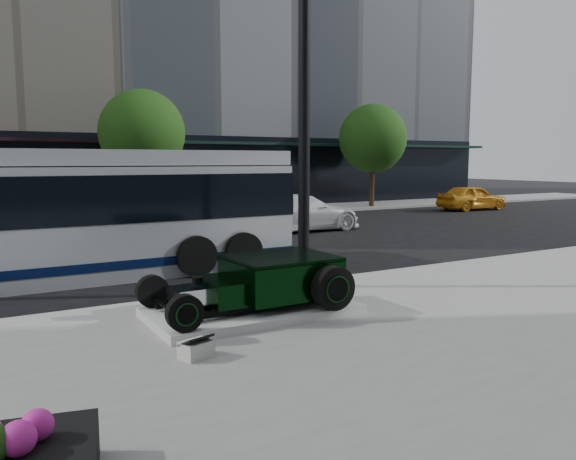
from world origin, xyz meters
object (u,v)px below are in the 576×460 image
transit_bus (29,215)px  hot_rod (269,279)px  white_sedan (300,213)px  yellow_taxi (472,198)px  lamppost (304,111)px

transit_bus → hot_rod: bearing=-59.0°
transit_bus → white_sedan: size_ratio=2.48×
white_sedan → yellow_taxi: (12.84, 3.09, -0.03)m
lamppost → yellow_taxi: lamppost is taller
transit_bus → lamppost: bearing=-39.6°
hot_rod → transit_bus: bearing=121.0°
lamppost → transit_bus: (-4.71, 3.90, -2.18)m
hot_rod → lamppost: (1.54, 1.38, 2.97)m
transit_bus → yellow_taxi: (22.76, 7.84, -0.81)m
lamppost → transit_bus: 6.49m
transit_bus → yellow_taxi: transit_bus is taller
yellow_taxi → lamppost: bearing=127.1°
white_sedan → yellow_taxi: white_sedan is taller
lamppost → yellow_taxi: size_ratio=1.92×
hot_rod → white_sedan: size_ratio=0.66×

